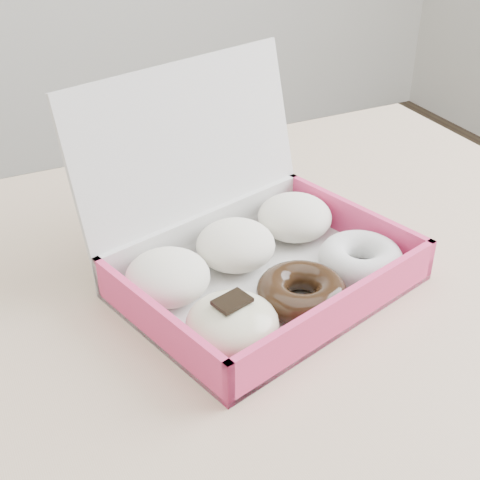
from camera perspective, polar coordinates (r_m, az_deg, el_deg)
name	(u,v)px	position (r m, az deg, el deg)	size (l,w,h in m)	color
table	(186,353)	(0.80, -4.60, -9.59)	(1.20, 0.80, 0.75)	tan
donut_box	(254,256)	(0.76, 1.20, -1.34)	(0.38, 0.35, 0.23)	silver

